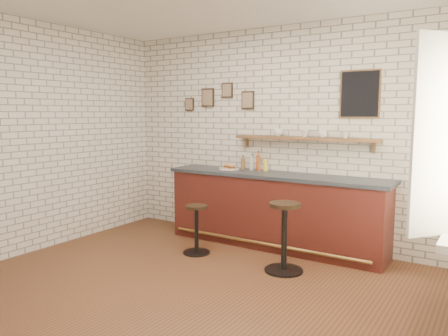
{
  "coord_description": "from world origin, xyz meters",
  "views": [
    {
      "loc": [
        2.63,
        -3.56,
        1.82
      ],
      "look_at": [
        -0.22,
        0.9,
        1.15
      ],
      "focal_mm": 35.0,
      "sensor_mm": 36.0,
      "label": 1
    }
  ],
  "objects": [
    {
      "name": "bitters_bottle_amber",
      "position": [
        -0.24,
        1.84,
        1.12
      ],
      "size": [
        0.07,
        0.07,
        0.28
      ],
      "color": "#9E4719",
      "rests_on": "bar_counter"
    },
    {
      "name": "shelf_cup_c",
      "position": [
        0.66,
        1.9,
        1.55
      ],
      "size": [
        0.13,
        0.13,
        0.09
      ],
      "primitive_type": "imported",
      "rotation": [
        0.0,
        0.0,
        1.68
      ],
      "color": "white",
      "rests_on": "wall_shelf"
    },
    {
      "name": "bar_counter",
      "position": [
        0.08,
        1.7,
        0.51
      ],
      "size": [
        3.1,
        0.65,
        1.01
      ],
      "color": "#501B15",
      "rests_on": "ground"
    },
    {
      "name": "back_wall_decor",
      "position": [
        0.23,
        1.98,
        2.05
      ],
      "size": [
        2.96,
        0.02,
        0.56
      ],
      "color": "black",
      "rests_on": "ground"
    },
    {
      "name": "wall_shelf",
      "position": [
        0.4,
        1.9,
        1.48
      ],
      "size": [
        2.0,
        0.18,
        0.18
      ],
      "color": "brown",
      "rests_on": "ground"
    },
    {
      "name": "bitters_bottle_brown",
      "position": [
        -0.49,
        1.84,
        1.09
      ],
      "size": [
        0.06,
        0.06,
        0.2
      ],
      "color": "brown",
      "rests_on": "bar_counter"
    },
    {
      "name": "bitters_bottle_white",
      "position": [
        -0.35,
        1.84,
        1.1
      ],
      "size": [
        0.06,
        0.06,
        0.23
      ],
      "color": "beige",
      "rests_on": "bar_counter"
    },
    {
      "name": "condiment_bottle_yellow",
      "position": [
        -0.13,
        1.84,
        1.09
      ],
      "size": [
        0.06,
        0.06,
        0.19
      ],
      "color": "yellow",
      "rests_on": "bar_counter"
    },
    {
      "name": "bar_stool_right",
      "position": [
        0.6,
        0.9,
        0.43
      ],
      "size": [
        0.47,
        0.47,
        0.81
      ],
      "color": "black",
      "rests_on": "ground"
    },
    {
      "name": "shelf_cup_d",
      "position": [
        0.96,
        1.9,
        1.54
      ],
      "size": [
        0.11,
        0.11,
        0.08
      ],
      "primitive_type": "imported",
      "rotation": [
        0.0,
        0.0,
        0.21
      ],
      "color": "white",
      "rests_on": "wall_shelf"
    },
    {
      "name": "ciabatta_sandwich",
      "position": [
        -0.65,
        1.73,
        1.06
      ],
      "size": [
        0.21,
        0.14,
        0.07
      ],
      "color": "tan",
      "rests_on": "sandwich_plate"
    },
    {
      "name": "bar_stool_left",
      "position": [
        -0.64,
        0.89,
        0.34
      ],
      "size": [
        0.36,
        0.36,
        0.64
      ],
      "color": "black",
      "rests_on": "ground"
    },
    {
      "name": "potato_chips",
      "position": [
        -0.68,
        1.72,
        1.02
      ],
      "size": [
        0.26,
        0.18,
        0.0
      ],
      "color": "#E9AE52",
      "rests_on": "sandwich_plate"
    },
    {
      "name": "ground",
      "position": [
        0.0,
        0.0,
        0.0
      ],
      "size": [
        5.0,
        5.0,
        0.0
      ],
      "primitive_type": "plane",
      "color": "brown",
      "rests_on": "ground"
    },
    {
      "name": "shelf_cup_b",
      "position": [
        0.42,
        1.9,
        1.54
      ],
      "size": [
        0.13,
        0.13,
        0.09
      ],
      "primitive_type": "imported",
      "rotation": [
        0.0,
        0.0,
        0.59
      ],
      "color": "white",
      "rests_on": "wall_shelf"
    },
    {
      "name": "sandwich_plate",
      "position": [
        -0.66,
        1.73,
        1.02
      ],
      "size": [
        0.28,
        0.28,
        0.01
      ],
      "primitive_type": "cylinder",
      "color": "white",
      "rests_on": "bar_counter"
    },
    {
      "name": "shelf_cup_a",
      "position": [
        0.03,
        1.9,
        1.55
      ],
      "size": [
        0.16,
        0.16,
        0.1
      ],
      "primitive_type": "imported",
      "rotation": [
        0.0,
        0.0,
        0.27
      ],
      "color": "white",
      "rests_on": "wall_shelf"
    }
  ]
}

